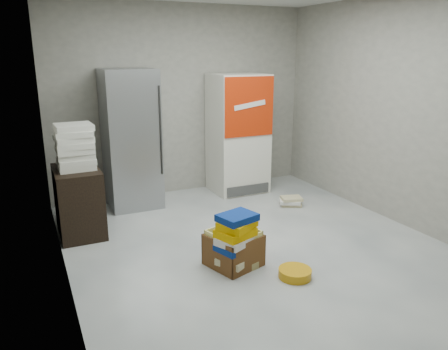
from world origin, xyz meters
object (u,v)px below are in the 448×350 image
Objects in this scene: coke_cooler at (238,134)px; cardboard_box at (233,251)px; steel_fridge at (131,139)px; phonebook_stack_main at (236,242)px; wood_shelf at (79,201)px.

cardboard_box is (-1.18, -2.25, -0.75)m from coke_cooler.
steel_fridge is at bearing 84.34° from cardboard_box.
coke_cooler is 2.71m from phonebook_stack_main.
coke_cooler is at bearing 16.28° from wood_shelf.
wood_shelf is at bearing -163.72° from coke_cooler.
coke_cooler is 3.05× the size of phonebook_stack_main.
wood_shelf is at bearing -138.69° from steel_fridge.
steel_fridge reaches higher than coke_cooler.
wood_shelf reaches higher than cardboard_box.
coke_cooler is 2.25× the size of wood_shelf.
phonebook_stack_main is at bearing -117.06° from coke_cooler.
steel_fridge is 3.22× the size of phonebook_stack_main.
coke_cooler is 2.65m from cardboard_box.
wood_shelf is 1.36× the size of phonebook_stack_main.
steel_fridge is at bearing 179.82° from coke_cooler.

